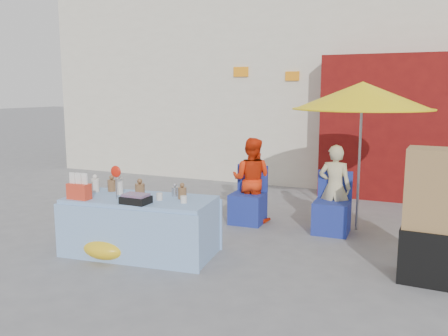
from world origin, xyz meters
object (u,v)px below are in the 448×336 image
at_px(market_table, 140,225).
at_px(umbrella, 362,96).
at_px(box_stack, 434,221).
at_px(chair_right, 332,215).
at_px(chair_left, 248,206).
at_px(vendor_beige, 335,188).
at_px(vendor_orange, 251,180).

bearing_deg(market_table, umbrella, 36.00).
xyz_separation_m(umbrella, box_stack, (0.99, -1.57, -1.25)).
bearing_deg(chair_right, chair_left, 177.91).
bearing_deg(chair_left, vendor_beige, 4.04).
height_order(market_table, umbrella, umbrella).
height_order(chair_right, box_stack, box_stack).
height_order(vendor_beige, box_stack, box_stack).
bearing_deg(umbrella, chair_right, -136.60).
relative_size(umbrella, box_stack, 1.49).
xyz_separation_m(vendor_beige, box_stack, (1.29, -1.42, 0.03)).
bearing_deg(chair_left, umbrella, 8.30).
bearing_deg(vendor_beige, umbrella, -155.52).
relative_size(market_table, vendor_orange, 1.49).
height_order(vendor_orange, umbrella, umbrella).
xyz_separation_m(market_table, vendor_orange, (0.71, 1.94, 0.28)).
bearing_deg(vendor_beige, chair_right, 87.67).
distance_m(market_table, vendor_beige, 2.77).
xyz_separation_m(vendor_orange, box_stack, (2.54, -1.42, 0.01)).
height_order(chair_left, vendor_beige, vendor_beige).
bearing_deg(vendor_orange, vendor_beige, 177.91).
relative_size(market_table, chair_right, 2.24).
distance_m(chair_right, box_stack, 1.86).
distance_m(market_table, box_stack, 3.30).
relative_size(market_table, vendor_beige, 1.55).
relative_size(vendor_orange, box_stack, 0.91).
relative_size(vendor_orange, umbrella, 0.61).
bearing_deg(vendor_orange, chair_right, 171.78).
height_order(vendor_orange, box_stack, box_stack).
distance_m(vendor_orange, vendor_beige, 1.25).
xyz_separation_m(chair_left, vendor_beige, (1.25, 0.13, 0.36)).
height_order(umbrella, box_stack, umbrella).
distance_m(vendor_beige, box_stack, 1.91).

